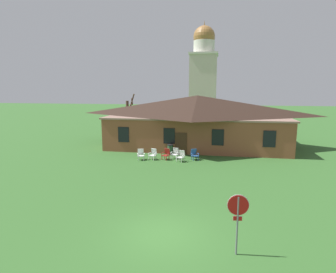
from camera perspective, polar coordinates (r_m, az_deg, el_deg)
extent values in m
plane|color=#336028|center=(12.50, -1.20, -19.63)|extent=(200.00, 200.00, 0.00)
cube|color=brown|center=(30.86, 6.03, 1.24)|extent=(18.18, 10.00, 3.20)
cube|color=#926D5E|center=(30.65, 6.09, 4.34)|extent=(18.55, 10.20, 0.16)
pyramid|color=black|center=(30.57, 6.13, 6.47)|extent=(18.91, 10.40, 2.12)
cube|color=black|center=(27.31, -9.18, 0.40)|extent=(1.10, 0.06, 1.50)
cube|color=black|center=(26.17, 0.26, 0.12)|extent=(1.10, 0.06, 1.50)
cube|color=black|center=(25.79, 10.26, -0.18)|extent=(1.10, 0.06, 1.50)
cube|color=black|center=(26.20, 20.24, -0.47)|extent=(1.10, 0.06, 1.50)
cube|color=#422819|center=(26.13, 2.74, -1.49)|extent=(1.10, 0.06, 2.10)
cube|color=beige|center=(52.30, 7.26, 9.64)|extent=(4.80, 4.80, 12.22)
cube|color=silver|center=(52.68, 7.41, 16.49)|extent=(5.18, 5.18, 0.36)
cylinder|color=silver|center=(52.85, 7.44, 17.87)|extent=(3.80, 3.80, 2.20)
sphere|color=#9E6B38|center=(53.13, 7.49, 19.77)|extent=(3.88, 3.88, 3.88)
cone|color=#9E6B38|center=(53.59, 7.55, 22.23)|extent=(0.24, 0.24, 1.00)
cylinder|color=slate|center=(11.01, 14.12, -17.52)|extent=(0.07, 0.07, 2.28)
cylinder|color=white|center=(10.68, 14.30, -13.57)|extent=(0.80, 0.09, 0.81)
cylinder|color=#B71414|center=(10.65, 14.32, -13.62)|extent=(0.76, 0.09, 0.76)
cube|color=#B71414|center=(10.88, 14.19, -16.12)|extent=(0.32, 0.05, 0.16)
cube|color=white|center=(10.89, 14.18, -16.09)|extent=(0.34, 0.05, 0.18)
cube|color=white|center=(24.14, -5.06, -4.57)|extent=(0.06, 0.06, 0.36)
cube|color=white|center=(24.12, -6.15, -4.60)|extent=(0.06, 0.06, 0.36)
cube|color=white|center=(24.57, -5.12, -4.32)|extent=(0.06, 0.06, 0.36)
cube|color=white|center=(24.55, -6.19, -4.35)|extent=(0.06, 0.06, 0.36)
cube|color=white|center=(24.30, -5.64, -3.99)|extent=(0.68, 0.67, 0.05)
cube|color=white|center=(24.53, -5.69, -3.14)|extent=(0.55, 0.35, 0.54)
cube|color=white|center=(24.25, -4.96, -3.54)|extent=(0.21, 0.46, 0.03)
cube|color=white|center=(24.12, -4.93, -3.88)|extent=(0.05, 0.05, 0.22)
cube|color=white|center=(24.22, -6.33, -3.57)|extent=(0.21, 0.46, 0.03)
cube|color=white|center=(24.09, -6.31, -3.92)|extent=(0.05, 0.05, 0.22)
cube|color=white|center=(24.13, -3.02, -4.56)|extent=(0.06, 0.06, 0.36)
cube|color=white|center=(24.35, -3.97, -4.44)|extent=(0.06, 0.06, 0.36)
cube|color=white|center=(24.50, -2.52, -4.33)|extent=(0.06, 0.06, 0.36)
cube|color=white|center=(24.72, -3.46, -4.21)|extent=(0.06, 0.06, 0.36)
cube|color=white|center=(24.37, -3.25, -3.92)|extent=(0.66, 0.65, 0.05)
cube|color=white|center=(24.57, -2.90, -3.08)|extent=(0.55, 0.32, 0.54)
cube|color=white|center=(24.18, -2.67, -3.55)|extent=(0.18, 0.47, 0.03)
cube|color=white|center=(24.06, -2.85, -3.88)|extent=(0.05, 0.05, 0.22)
cube|color=white|center=(24.45, -3.87, -3.41)|extent=(0.18, 0.47, 0.03)
cube|color=white|center=(24.34, -4.05, -3.74)|extent=(0.05, 0.05, 0.22)
cube|color=maroon|center=(24.09, -0.34, -4.57)|extent=(0.06, 0.06, 0.36)
cube|color=maroon|center=(24.32, -1.27, -4.43)|extent=(0.06, 0.06, 0.36)
cube|color=maroon|center=(24.45, 0.20, -4.35)|extent=(0.06, 0.06, 0.36)
cube|color=maroon|center=(24.69, -0.71, -4.21)|extent=(0.06, 0.06, 0.36)
cube|color=maroon|center=(24.34, -0.53, -3.92)|extent=(0.69, 0.68, 0.05)
cube|color=maroon|center=(24.53, -0.15, -3.09)|extent=(0.55, 0.36, 0.54)
cube|color=maroon|center=(24.13, 0.03, -3.57)|extent=(0.22, 0.46, 0.03)
cube|color=maroon|center=(24.02, -0.17, -3.90)|extent=(0.05, 0.05, 0.22)
cube|color=maroon|center=(24.43, -1.14, -3.40)|extent=(0.22, 0.46, 0.03)
cube|color=maroon|center=(24.32, -1.34, -3.73)|extent=(0.05, 0.05, 0.22)
cube|color=white|center=(24.38, 1.67, -4.39)|extent=(0.06, 0.06, 0.36)
cube|color=white|center=(24.55, 0.67, -4.29)|extent=(0.06, 0.06, 0.36)
cube|color=white|center=(24.78, 2.05, -4.17)|extent=(0.06, 0.06, 0.36)
cube|color=white|center=(24.95, 1.06, -4.07)|extent=(0.06, 0.06, 0.36)
cube|color=white|center=(24.62, 1.36, -3.77)|extent=(0.65, 0.63, 0.05)
cube|color=white|center=(24.83, 1.64, -2.94)|extent=(0.54, 0.30, 0.54)
cube|color=white|center=(24.45, 1.98, -3.39)|extent=(0.17, 0.47, 0.03)
cube|color=white|center=(24.33, 1.84, -3.73)|extent=(0.05, 0.05, 0.22)
cube|color=white|center=(24.66, 0.72, -3.27)|extent=(0.17, 0.47, 0.03)
cube|color=white|center=(24.54, 0.57, -3.60)|extent=(0.05, 0.05, 0.22)
cube|color=silver|center=(23.44, 2.79, -4.98)|extent=(0.06, 0.06, 0.36)
cube|color=silver|center=(23.66, 1.81, -4.84)|extent=(0.06, 0.06, 0.36)
cube|color=silver|center=(23.82, 3.30, -4.75)|extent=(0.06, 0.06, 0.36)
cube|color=silver|center=(24.03, 2.33, -4.61)|extent=(0.06, 0.06, 0.36)
cube|color=silver|center=(23.69, 2.56, -4.31)|extent=(0.69, 0.68, 0.05)
cube|color=silver|center=(23.88, 2.92, -3.46)|extent=(0.55, 0.36, 0.54)
cube|color=silver|center=(23.49, 3.16, -3.95)|extent=(0.22, 0.46, 0.03)
cube|color=silver|center=(23.38, 2.97, -4.29)|extent=(0.05, 0.05, 0.22)
cube|color=silver|center=(23.76, 1.92, -3.78)|extent=(0.22, 0.46, 0.03)
cube|color=silver|center=(23.65, 1.73, -4.12)|extent=(0.05, 0.05, 0.22)
cube|color=#2D5693|center=(24.24, 6.27, -4.54)|extent=(0.07, 0.07, 0.36)
cube|color=#2D5693|center=(24.07, 5.26, -4.62)|extent=(0.07, 0.07, 0.36)
cube|color=#2D5693|center=(24.63, 5.87, -4.30)|extent=(0.07, 0.07, 0.36)
cube|color=#2D5693|center=(24.47, 4.87, -4.38)|extent=(0.07, 0.07, 0.36)
cube|color=#2D5693|center=(24.30, 5.58, -3.99)|extent=(0.72, 0.71, 0.05)
cube|color=#2D5693|center=(24.52, 5.32, -3.14)|extent=(0.54, 0.40, 0.54)
cube|color=#2D5693|center=(24.35, 6.24, -3.50)|extent=(0.26, 0.45, 0.03)
cube|color=#2D5693|center=(24.23, 6.38, -3.84)|extent=(0.05, 0.05, 0.22)
cube|color=#2D5693|center=(24.13, 4.96, -3.60)|extent=(0.26, 0.45, 0.03)
cube|color=#2D5693|center=(24.01, 5.10, -3.94)|extent=(0.05, 0.05, 0.22)
cylinder|color=brown|center=(35.75, -8.35, 3.56)|extent=(0.36, 0.36, 4.70)
cylinder|color=brown|center=(35.55, -7.43, 7.19)|extent=(0.50, 1.32, 0.94)
cylinder|color=brown|center=(35.91, -9.12, 5.02)|extent=(0.35, 1.18, 1.40)
cylinder|color=brown|center=(35.83, -7.44, 7.34)|extent=(1.07, 1.21, 1.82)
cylinder|color=brown|center=(36.03, -7.66, 4.52)|extent=(1.11, 0.83, 1.54)
cylinder|color=brown|center=(35.23, -7.15, 5.69)|extent=(0.46, 1.82, 1.31)
cylinder|color=#335638|center=(26.13, 0.46, -2.82)|extent=(0.52, 0.52, 0.90)
cylinder|color=black|center=(26.03, 0.46, -1.77)|extent=(0.56, 0.56, 0.08)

